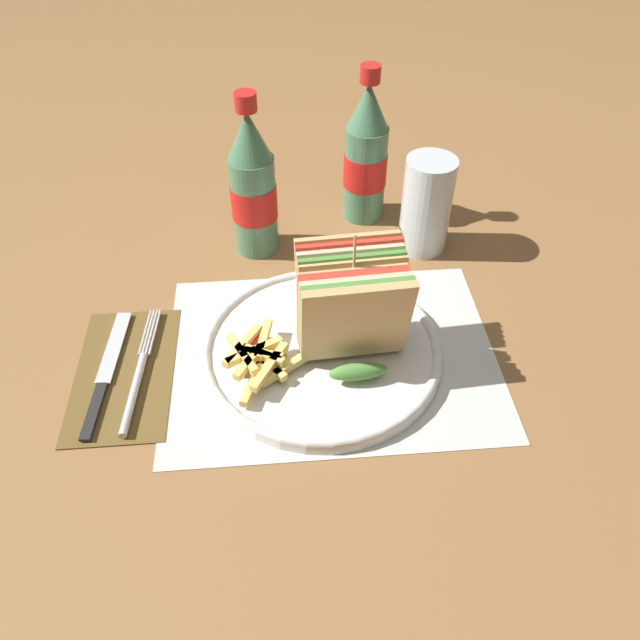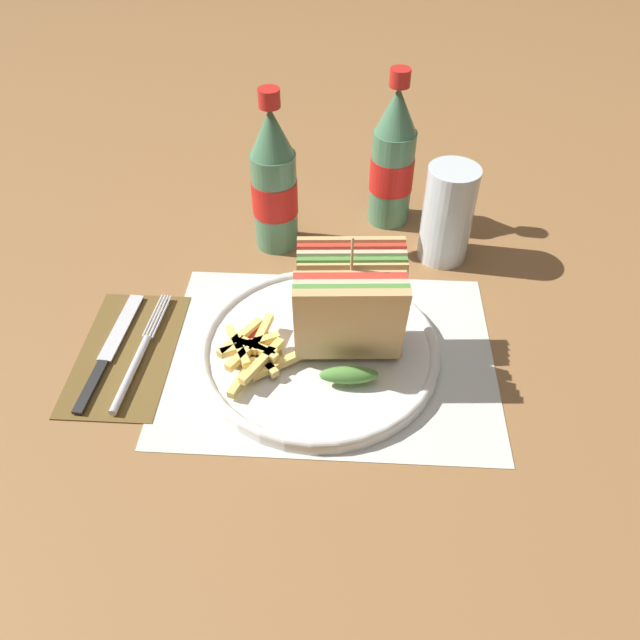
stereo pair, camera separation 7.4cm
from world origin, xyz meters
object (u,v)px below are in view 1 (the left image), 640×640
object	(u,v)px
plate_main	(321,350)
glass_near	(426,211)
fork	(137,380)
club_sandwich	(352,307)
coke_bottle_far	(366,157)
knife	(106,372)
coke_bottle_near	(253,188)

from	to	relation	value
plate_main	glass_near	size ratio (longest dim) A/B	2.06
plate_main	fork	distance (m)	0.22
club_sandwich	coke_bottle_far	distance (m)	0.30
plate_main	knife	size ratio (longest dim) A/B	1.46
fork	glass_near	bearing A→B (deg)	36.02
coke_bottle_far	glass_near	bearing A→B (deg)	-49.93
coke_bottle_near	coke_bottle_far	distance (m)	0.18
plate_main	club_sandwich	world-z (taller)	club_sandwich
plate_main	coke_bottle_far	xyz separation A→B (m)	(0.09, 0.29, 0.09)
plate_main	club_sandwich	distance (m)	0.08
club_sandwich	knife	bearing A→B (deg)	-177.67
knife	coke_bottle_far	xyz separation A→B (m)	(0.34, 0.31, 0.09)
club_sandwich	glass_near	xyz separation A→B (m)	(0.13, 0.21, -0.02)
fork	coke_bottle_near	xyz separation A→B (m)	(0.14, 0.25, 0.09)
plate_main	glass_near	world-z (taller)	glass_near
club_sandwich	glass_near	bearing A→B (deg)	57.99
coke_bottle_far	fork	bearing A→B (deg)	-133.21
club_sandwich	plate_main	bearing A→B (deg)	179.80
club_sandwich	fork	xyz separation A→B (m)	(-0.25, -0.03, -0.07)
club_sandwich	coke_bottle_near	world-z (taller)	coke_bottle_near
fork	coke_bottle_near	distance (m)	0.30
coke_bottle_near	coke_bottle_far	xyz separation A→B (m)	(0.16, 0.07, 0.00)
knife	coke_bottle_far	size ratio (longest dim) A/B	0.85
plate_main	coke_bottle_near	distance (m)	0.25
coke_bottle_far	glass_near	distance (m)	0.12
plate_main	coke_bottle_near	bearing A→B (deg)	108.29
knife	coke_bottle_near	xyz separation A→B (m)	(0.18, 0.24, 0.09)
fork	plate_main	bearing A→B (deg)	11.68
plate_main	coke_bottle_near	size ratio (longest dim) A/B	1.24
club_sandwich	coke_bottle_far	size ratio (longest dim) A/B	0.70
plate_main	glass_near	xyz separation A→B (m)	(0.16, 0.21, 0.05)
plate_main	knife	xyz separation A→B (m)	(-0.25, -0.01, -0.00)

